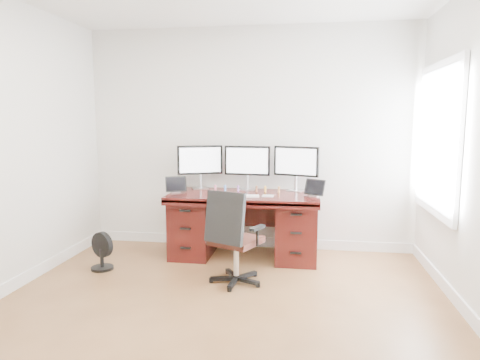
# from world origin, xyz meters

# --- Properties ---
(ground) EXTENTS (4.50, 4.50, 0.00)m
(ground) POSITION_xyz_m (0.00, 0.00, 0.00)
(ground) COLOR brown
(ground) RESTS_ON ground
(back_wall) EXTENTS (4.00, 0.10, 2.70)m
(back_wall) POSITION_xyz_m (0.00, 2.25, 1.35)
(back_wall) COLOR silver
(back_wall) RESTS_ON ground
(desk) EXTENTS (1.70, 0.80, 0.75)m
(desk) POSITION_xyz_m (0.00, 1.83, 0.40)
(desk) COLOR #3B0D0B
(desk) RESTS_ON ground
(office_chair) EXTENTS (0.65, 0.65, 0.93)m
(office_chair) POSITION_xyz_m (0.02, 0.97, 0.31)
(office_chair) COLOR black
(office_chair) RESTS_ON ground
(floor_fan) EXTENTS (0.28, 0.24, 0.40)m
(floor_fan) POSITION_xyz_m (-1.44, 1.16, 0.20)
(floor_fan) COLOR black
(floor_fan) RESTS_ON ground
(monitor_left) EXTENTS (0.52, 0.26, 0.53)m
(monitor_left) POSITION_xyz_m (-0.58, 2.07, 1.09)
(monitor_left) COLOR silver
(monitor_left) RESTS_ON desk
(monitor_center) EXTENTS (0.55, 0.15, 0.53)m
(monitor_center) POSITION_xyz_m (-0.00, 2.07, 1.09)
(monitor_center) COLOR silver
(monitor_center) RESTS_ON desk
(monitor_right) EXTENTS (0.53, 0.22, 0.53)m
(monitor_right) POSITION_xyz_m (0.58, 2.07, 1.09)
(monitor_right) COLOR silver
(monitor_right) RESTS_ON desk
(tablet_left) EXTENTS (0.25, 0.16, 0.19)m
(tablet_left) POSITION_xyz_m (-0.79, 1.75, 0.84)
(tablet_left) COLOR silver
(tablet_left) RESTS_ON desk
(tablet_right) EXTENTS (0.24, 0.18, 0.19)m
(tablet_right) POSITION_xyz_m (0.79, 1.75, 0.84)
(tablet_right) COLOR silver
(tablet_right) RESTS_ON desk
(keyboard) EXTENTS (0.29, 0.16, 0.01)m
(keyboard) POSITION_xyz_m (0.05, 1.61, 0.76)
(keyboard) COLOR silver
(keyboard) RESTS_ON desk
(trackpad) EXTENTS (0.13, 0.13, 0.01)m
(trackpad) POSITION_xyz_m (0.29, 1.67, 0.76)
(trackpad) COLOR silver
(trackpad) RESTS_ON desk
(drawing_tablet) EXTENTS (0.24, 0.17, 0.01)m
(drawing_tablet) POSITION_xyz_m (-0.23, 1.60, 0.76)
(drawing_tablet) COLOR black
(drawing_tablet) RESTS_ON desk
(phone) EXTENTS (0.14, 0.08, 0.01)m
(phone) POSITION_xyz_m (-0.03, 1.74, 0.76)
(phone) COLOR black
(phone) RESTS_ON desk
(figurine_pink) EXTENTS (0.03, 0.03, 0.07)m
(figurine_pink) POSITION_xyz_m (-0.37, 1.95, 0.79)
(figurine_pink) COLOR #D66B8E
(figurine_pink) RESTS_ON desk
(figurine_blue) EXTENTS (0.03, 0.03, 0.07)m
(figurine_blue) POSITION_xyz_m (-0.25, 1.95, 0.79)
(figurine_blue) COLOR #508BE7
(figurine_blue) RESTS_ON desk
(figurine_purple) EXTENTS (0.03, 0.03, 0.07)m
(figurine_purple) POSITION_xyz_m (-0.09, 1.95, 0.79)
(figurine_purple) COLOR #B47ADE
(figurine_purple) RESTS_ON desk
(figurine_brown) EXTENTS (0.03, 0.03, 0.07)m
(figurine_brown) POSITION_xyz_m (0.13, 1.95, 0.79)
(figurine_brown) COLOR #97613E
(figurine_brown) RESTS_ON desk
(figurine_orange) EXTENTS (0.03, 0.03, 0.07)m
(figurine_orange) POSITION_xyz_m (0.23, 1.95, 0.79)
(figurine_orange) COLOR yellow
(figurine_orange) RESTS_ON desk
(figurine_yellow) EXTENTS (0.03, 0.03, 0.07)m
(figurine_yellow) POSITION_xyz_m (0.39, 1.95, 0.79)
(figurine_yellow) COLOR tan
(figurine_yellow) RESTS_ON desk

